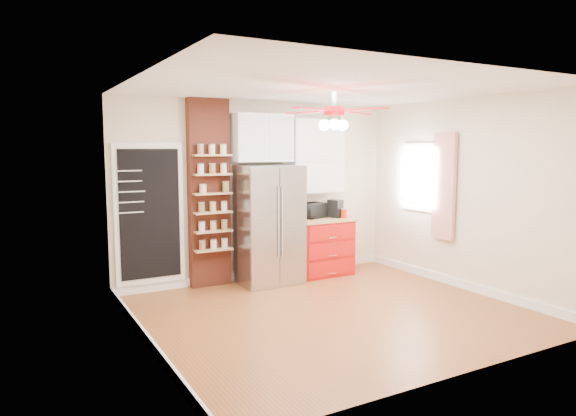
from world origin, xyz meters
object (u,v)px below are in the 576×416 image
fridge (268,225)px  coffee_maker (335,209)px  toaster_oven (313,210)px  canister_left (344,214)px  red_cabinet (321,246)px  pantry_jar_oats (203,189)px  ceiling_fan (334,112)px

fridge → coffee_maker: size_ratio=6.18×
toaster_oven → canister_left: size_ratio=3.10×
fridge → canister_left: size_ratio=12.61×
fridge → coffee_maker: bearing=0.9°
canister_left → red_cabinet: bearing=151.9°
toaster_oven → coffee_maker: bearing=-40.9°
coffee_maker → pantry_jar_oats: pantry_jar_oats is taller
ceiling_fan → pantry_jar_oats: 2.25m
toaster_oven → coffee_maker: size_ratio=1.52×
red_cabinet → pantry_jar_oats: 2.16m
toaster_oven → canister_left: (0.41, -0.27, -0.05)m
fridge → coffee_maker: fridge is taller
pantry_jar_oats → toaster_oven: bearing=0.9°
red_cabinet → canister_left: bearing=-28.1°
ceiling_fan → coffee_maker: 2.44m
fridge → ceiling_fan: bearing=-88.2°
red_cabinet → toaster_oven: 0.58m
toaster_oven → canister_left: bearing=-52.9°
pantry_jar_oats → fridge: bearing=-7.2°
fridge → toaster_oven: bearing=9.6°
ceiling_fan → canister_left: (1.23, 1.51, -1.45)m
pantry_jar_oats → coffee_maker: bearing=-2.7°
red_cabinet → coffee_maker: (0.24, -0.03, 0.59)m
fridge → red_cabinet: 1.06m
red_cabinet → pantry_jar_oats: bearing=177.9°
ceiling_fan → fridge: bearing=91.8°
fridge → red_cabinet: size_ratio=1.86×
red_cabinet → ceiling_fan: 2.75m
coffee_maker → ceiling_fan: bearing=-141.6°
coffee_maker → pantry_jar_oats: 2.20m
red_cabinet → canister_left: 0.63m
ceiling_fan → pantry_jar_oats: bearing=119.8°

